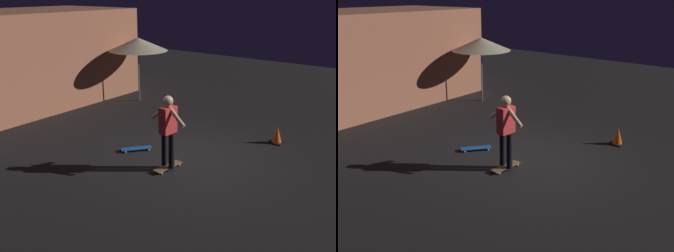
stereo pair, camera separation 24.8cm
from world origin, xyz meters
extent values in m
plane|color=black|center=(0.00, 0.00, 0.00)|extent=(28.00, 28.00, 0.00)
cylinder|color=slate|center=(3.10, 4.40, 1.10)|extent=(0.05, 0.05, 2.20)
cone|color=beige|center=(3.10, 4.40, 2.08)|extent=(2.10, 2.10, 0.45)
cube|color=olive|center=(-0.75, 0.08, 0.06)|extent=(0.80, 0.27, 0.02)
sphere|color=silver|center=(-0.44, 0.13, 0.03)|extent=(0.05, 0.05, 0.05)
sphere|color=silver|center=(-0.46, -0.04, 0.03)|extent=(0.05, 0.05, 0.05)
sphere|color=silver|center=(-1.04, 0.19, 0.03)|extent=(0.05, 0.05, 0.05)
sphere|color=silver|center=(-1.05, 0.02, 0.03)|extent=(0.05, 0.05, 0.05)
cube|color=#1959B2|center=(-0.40, 1.36, 0.06)|extent=(0.74, 0.64, 0.02)
sphere|color=silver|center=(-0.69, 1.48, 0.03)|extent=(0.05, 0.05, 0.05)
sphere|color=silver|center=(-0.59, 1.61, 0.03)|extent=(0.05, 0.05, 0.05)
sphere|color=silver|center=(-0.22, 1.11, 0.03)|extent=(0.05, 0.05, 0.05)
sphere|color=silver|center=(-0.12, 1.24, 0.03)|extent=(0.05, 0.05, 0.05)
cylinder|color=black|center=(-0.74, 0.19, 0.48)|extent=(0.14, 0.14, 0.82)
cylinder|color=black|center=(-0.76, -0.03, 0.48)|extent=(0.14, 0.14, 0.82)
cube|color=red|center=(-0.75, 0.08, 1.19)|extent=(0.40, 0.26, 0.60)
sphere|color=tan|center=(-0.75, 0.08, 1.62)|extent=(0.23, 0.23, 0.23)
cylinder|color=tan|center=(-0.73, 0.30, 1.34)|extent=(0.14, 0.55, 0.46)
cylinder|color=tan|center=(-0.77, -0.14, 1.34)|extent=(0.14, 0.55, 0.46)
cube|color=black|center=(2.29, -1.26, 0.01)|extent=(0.34, 0.34, 0.03)
cone|color=#EA5914|center=(2.29, -1.26, 0.23)|extent=(0.28, 0.28, 0.46)
camera|label=1|loc=(-6.96, -4.74, 3.88)|focal=40.52mm
camera|label=2|loc=(-6.80, -4.94, 3.88)|focal=40.52mm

